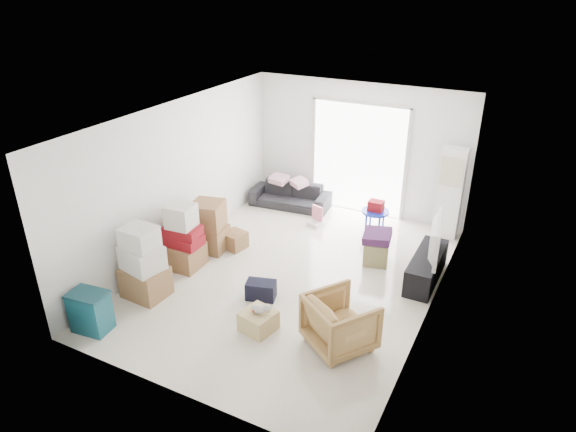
% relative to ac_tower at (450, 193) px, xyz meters
% --- Properties ---
extents(room_shell, '(4.98, 6.48, 3.18)m').
position_rel_ac_tower_xyz_m(room_shell, '(-1.95, -2.65, 0.48)').
color(room_shell, silver).
rests_on(room_shell, ground).
extents(sliding_door, '(2.10, 0.04, 2.33)m').
position_rel_ac_tower_xyz_m(sliding_door, '(-1.95, 0.33, 0.37)').
color(sliding_door, white).
rests_on(sliding_door, room_shell).
extents(ac_tower, '(0.45, 0.30, 1.75)m').
position_rel_ac_tower_xyz_m(ac_tower, '(0.00, 0.00, 0.00)').
color(ac_tower, white).
rests_on(ac_tower, room_shell).
extents(tv_console, '(0.41, 1.38, 0.46)m').
position_rel_ac_tower_xyz_m(tv_console, '(0.05, -1.75, -0.65)').
color(tv_console, black).
rests_on(tv_console, room_shell).
extents(television, '(0.81, 1.19, 0.14)m').
position_rel_ac_tower_xyz_m(television, '(0.05, -1.75, -0.34)').
color(television, black).
rests_on(television, tv_console).
extents(sofa, '(1.75, 0.67, 0.67)m').
position_rel_ac_tower_xyz_m(sofa, '(-3.27, -0.15, -0.54)').
color(sofa, '#232327').
rests_on(sofa, room_shell).
extents(pillow_left, '(0.44, 0.37, 0.12)m').
position_rel_ac_tower_xyz_m(pillow_left, '(-3.53, -0.17, -0.15)').
color(pillow_left, '#E6A8C0').
rests_on(pillow_left, sofa).
extents(pillow_right, '(0.46, 0.44, 0.12)m').
position_rel_ac_tower_xyz_m(pillow_right, '(-3.05, -0.14, -0.15)').
color(pillow_right, '#E6A8C0').
rests_on(pillow_right, sofa).
extents(armchair, '(1.10, 1.09, 0.83)m').
position_rel_ac_tower_xyz_m(armchair, '(-0.60, -3.94, -0.46)').
color(armchair, tan).
rests_on(armchair, room_shell).
extents(storage_bins, '(0.57, 0.43, 0.61)m').
position_rel_ac_tower_xyz_m(storage_bins, '(-3.85, -5.22, -0.57)').
color(storage_bins, '#114958').
rests_on(storage_bins, room_shell).
extents(box_stack_a, '(0.68, 0.60, 1.19)m').
position_rel_ac_tower_xyz_m(box_stack_a, '(-3.75, -4.20, -0.34)').
color(box_stack_a, brown).
rests_on(box_stack_a, room_shell).
extents(box_stack_b, '(0.63, 0.58, 1.15)m').
position_rel_ac_tower_xyz_m(box_stack_b, '(-3.75, -3.21, -0.37)').
color(box_stack_b, brown).
rests_on(box_stack_b, room_shell).
extents(box_stack_c, '(0.67, 0.64, 0.93)m').
position_rel_ac_tower_xyz_m(box_stack_c, '(-3.72, -2.52, -0.42)').
color(box_stack_c, brown).
rests_on(box_stack_c, room_shell).
extents(loose_box, '(0.44, 0.44, 0.31)m').
position_rel_ac_tower_xyz_m(loose_box, '(-3.34, -2.27, -0.72)').
color(loose_box, brown).
rests_on(loose_box, room_shell).
extents(duffel_bag, '(0.51, 0.39, 0.29)m').
position_rel_ac_tower_xyz_m(duffel_bag, '(-2.10, -3.45, -0.73)').
color(duffel_bag, black).
rests_on(duffel_bag, room_shell).
extents(ottoman, '(0.50, 0.50, 0.42)m').
position_rel_ac_tower_xyz_m(ottoman, '(-0.85, -1.61, -0.67)').
color(ottoman, '#969057').
rests_on(ottoman, room_shell).
extents(blanket, '(0.52, 0.52, 0.14)m').
position_rel_ac_tower_xyz_m(blanket, '(-0.85, -1.61, -0.39)').
color(blanket, '#462052').
rests_on(blanket, ottoman).
extents(kids_table, '(0.53, 0.53, 0.66)m').
position_rel_ac_tower_xyz_m(kids_table, '(-1.25, -0.48, -0.41)').
color(kids_table, '#1127BB').
rests_on(kids_table, room_shell).
extents(toy_walker, '(0.34, 0.32, 0.38)m').
position_rel_ac_tower_xyz_m(toy_walker, '(-2.40, -0.72, -0.77)').
color(toy_walker, silver).
rests_on(toy_walker, room_shell).
extents(wood_crate, '(0.52, 0.52, 0.29)m').
position_rel_ac_tower_xyz_m(wood_crate, '(-1.75, -4.15, -0.73)').
color(wood_crate, '#D5BB7B').
rests_on(wood_crate, room_shell).
extents(plush_bunny, '(0.30, 0.18, 0.15)m').
position_rel_ac_tower_xyz_m(plush_bunny, '(-1.72, -4.14, -0.51)').
color(plush_bunny, '#B2ADA8').
rests_on(plush_bunny, wood_crate).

